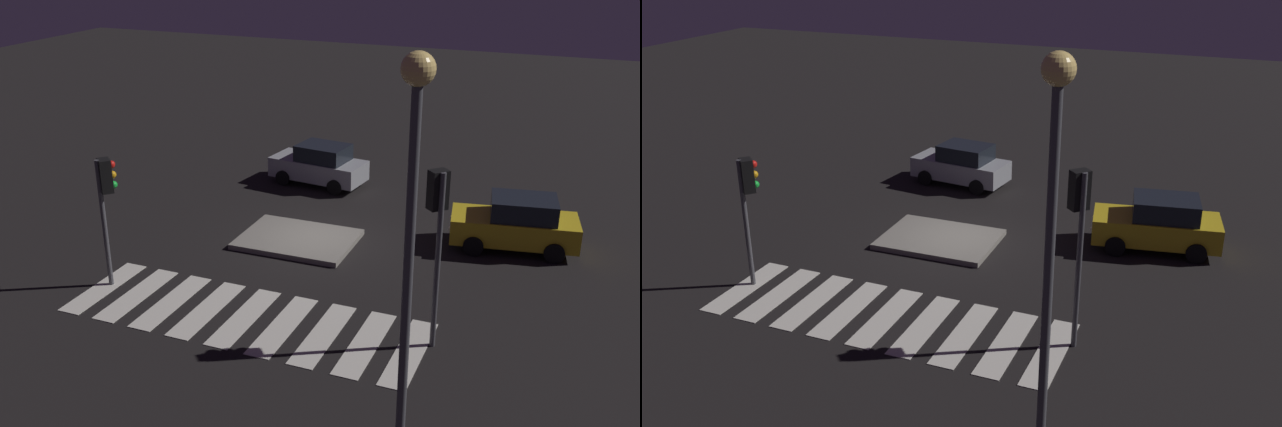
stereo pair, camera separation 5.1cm
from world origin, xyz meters
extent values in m
plane|color=black|center=(0.00, 0.00, 0.00)|extent=(80.00, 80.00, 0.00)
cube|color=gray|center=(-0.66, -0.33, 0.09)|extent=(3.78, 2.85, 0.18)
cube|color=gold|center=(6.03, 1.88, 0.69)|extent=(4.25, 2.38, 0.82)
cube|color=black|center=(6.27, 1.92, 1.44)|extent=(2.29, 1.89, 0.67)
cylinder|color=black|center=(4.94, 0.83, 0.32)|extent=(0.68, 0.34, 0.65)
cylinder|color=black|center=(4.66, 2.50, 0.32)|extent=(0.68, 0.34, 0.65)
cylinder|color=black|center=(7.39, 1.25, 0.32)|extent=(0.68, 0.34, 0.65)
cylinder|color=black|center=(7.11, 2.92, 0.32)|extent=(0.68, 0.34, 0.65)
sphere|color=#F2EABF|center=(4.17, 1.08, 0.69)|extent=(0.22, 0.22, 0.22)
sphere|color=#F2EABF|center=(4.01, 2.01, 0.69)|extent=(0.22, 0.22, 0.22)
cube|color=#9EA0A5|center=(-2.21, 5.26, 0.66)|extent=(3.97, 2.09, 0.78)
cube|color=black|center=(-1.98, 5.23, 1.36)|extent=(2.12, 1.71, 0.63)
cylinder|color=black|center=(-3.48, 4.61, 0.31)|extent=(0.63, 0.30, 0.61)
cylinder|color=black|center=(-3.28, 6.20, 0.31)|extent=(0.63, 0.30, 0.61)
cylinder|color=black|center=(-1.14, 4.32, 0.31)|extent=(0.63, 0.30, 0.61)
cylinder|color=black|center=(-0.94, 5.91, 0.31)|extent=(0.63, 0.30, 0.61)
sphere|color=#F2EABF|center=(-4.11, 5.05, 0.66)|extent=(0.20, 0.20, 0.20)
sphere|color=#F2EABF|center=(-4.00, 5.94, 0.66)|extent=(0.20, 0.20, 0.20)
cylinder|color=#47474C|center=(5.04, -4.88, 2.31)|extent=(0.14, 0.14, 4.61)
cube|color=black|center=(4.91, -4.76, 4.13)|extent=(0.54, 0.54, 0.96)
sphere|color=red|center=(4.76, -4.62, 4.43)|extent=(0.22, 0.22, 0.22)
sphere|color=orange|center=(4.76, -4.62, 4.13)|extent=(0.22, 0.22, 0.22)
sphere|color=green|center=(4.76, -4.62, 3.83)|extent=(0.22, 0.22, 0.22)
cylinder|color=#47474C|center=(-4.53, -5.20, 1.92)|extent=(0.14, 0.14, 3.85)
cube|color=black|center=(-4.41, -5.06, 3.37)|extent=(0.54, 0.53, 0.96)
sphere|color=red|center=(-4.28, -4.91, 3.67)|extent=(0.22, 0.22, 0.22)
sphere|color=orange|center=(-4.28, -4.91, 3.37)|extent=(0.22, 0.22, 0.22)
sphere|color=green|center=(-4.28, -4.91, 3.07)|extent=(0.22, 0.22, 0.22)
cylinder|color=#47474C|center=(5.53, -9.60, 3.84)|extent=(0.18, 0.18, 7.67)
sphere|color=#F9D172|center=(5.53, -9.60, 7.85)|extent=(0.56, 0.56, 0.56)
cube|color=silver|center=(-4.60, -5.44, 0.01)|extent=(0.70, 3.20, 0.02)
cube|color=silver|center=(-3.45, -5.44, 0.01)|extent=(0.70, 3.20, 0.02)
cube|color=silver|center=(-2.30, -5.44, 0.01)|extent=(0.70, 3.20, 0.02)
cube|color=silver|center=(-1.15, -5.44, 0.01)|extent=(0.70, 3.20, 0.02)
cube|color=silver|center=(0.00, -5.44, 0.01)|extent=(0.70, 3.20, 0.02)
cube|color=silver|center=(1.15, -5.44, 0.01)|extent=(0.70, 3.20, 0.02)
cube|color=silver|center=(2.30, -5.44, 0.01)|extent=(0.70, 3.20, 0.02)
cube|color=silver|center=(3.45, -5.44, 0.01)|extent=(0.70, 3.20, 0.02)
cube|color=silver|center=(4.60, -5.44, 0.01)|extent=(0.70, 3.20, 0.02)
camera|label=1|loc=(8.32, -20.49, 9.97)|focal=40.67mm
camera|label=2|loc=(8.36, -20.47, 9.97)|focal=40.67mm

